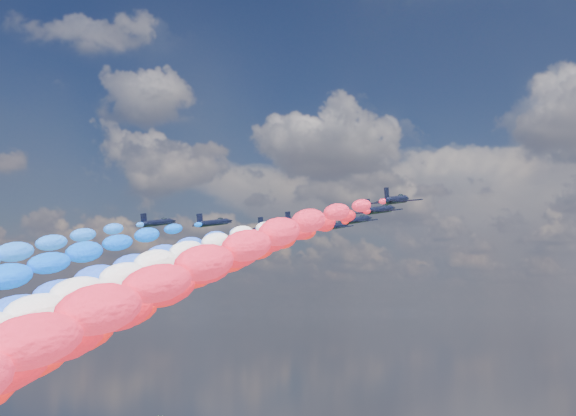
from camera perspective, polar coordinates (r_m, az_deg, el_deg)
The scene contains 14 objects.
jet_0 at distance 166.01m, azimuth -9.62°, elevation -1.08°, with size 8.92×11.96×2.64m, color black, non-canonical shape.
jet_1 at distance 164.47m, azimuth -5.51°, elevation -1.09°, with size 8.92×11.96×2.64m, color black, non-canonical shape.
jet_2 at distance 169.57m, azimuth -1.16°, elevation -1.33°, with size 8.92×11.96×2.64m, color black, non-canonical shape.
trail_2 at distance 127.75m, azimuth -15.21°, elevation -6.72°, with size 6.71×104.97×39.56m, color blue, non-canonical shape.
jet_3 at distance 160.64m, azimuth 0.86°, elevation -0.97°, with size 8.92×11.96×2.64m, color black, non-canonical shape.
trail_3 at distance 117.62m, azimuth -13.60°, elevation -6.70°, with size 6.71×104.97×39.56m, color white, non-canonical shape.
jet_4 at distance 170.26m, azimuth 3.46°, elevation -1.34°, with size 8.92×11.96×2.64m, color black, non-canonical shape.
trail_4 at distance 125.30m, azimuth -9.07°, elevation -6.88°, with size 6.71×104.97×39.56m, color white, non-canonical shape.
jet_5 at distance 159.35m, azimuth 5.12°, elevation -0.88°, with size 8.92×11.96×2.64m, color black, non-canonical shape.
trail_5 at distance 113.53m, azimuth -7.98°, elevation -6.82°, with size 6.71×104.97×39.56m, color red, non-canonical shape.
jet_6 at distance 144.22m, azimuth 6.75°, elevation -0.13°, with size 8.92×11.96×2.64m, color black, non-canonical shape.
trail_6 at distance 97.68m, azimuth -7.65°, elevation -6.68°, with size 6.71×104.97×39.56m, color red, non-canonical shape.
jet_7 at distance 131.93m, azimuth 7.99°, elevation 0.60°, with size 8.92×11.96×2.64m, color black, non-canonical shape.
trail_7 at distance 84.92m, azimuth -7.86°, elevation -6.52°, with size 6.71×104.97×39.56m, color #F5203E, non-canonical shape.
Camera 1 is at (85.04, -124.50, 90.10)m, focal length 48.22 mm.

